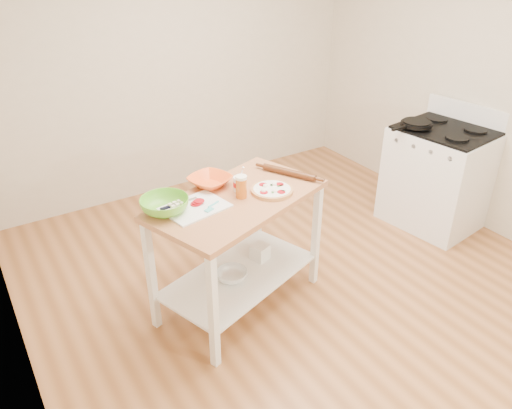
{
  "coord_description": "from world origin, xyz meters",
  "views": [
    {
      "loc": [
        -2.02,
        -2.41,
        2.48
      ],
      "look_at": [
        -0.35,
        0.22,
        0.76
      ],
      "focal_mm": 35.0,
      "sensor_mm": 36.0,
      "label": 1
    }
  ],
  "objects": [
    {
      "name": "gas_stove",
      "position": [
        1.65,
        0.21,
        0.47
      ],
      "size": [
        0.79,
        0.89,
        1.11
      ],
      "rotation": [
        0.0,
        0.0,
        0.13
      ],
      "color": "silver",
      "rests_on": "ground"
    },
    {
      "name": "pizza",
      "position": [
        -0.29,
        0.1,
        0.92
      ],
      "size": [
        0.29,
        0.29,
        0.05
      ],
      "rotation": [
        0.0,
        0.0,
        -0.0
      ],
      "color": "tan",
      "rests_on": "prep_island"
    },
    {
      "name": "cutting_board",
      "position": [
        -0.84,
        0.18,
        0.91
      ],
      "size": [
        0.45,
        0.36,
        0.04
      ],
      "rotation": [
        0.0,
        0.0,
        0.17
      ],
      "color": "white",
      "rests_on": "prep_island"
    },
    {
      "name": "rolling_pin",
      "position": [
        -0.04,
        0.25,
        0.92
      ],
      "size": [
        0.24,
        0.4,
        0.05
      ],
      "primitive_type": "cylinder",
      "rotation": [
        1.57,
        0.0,
        0.48
      ],
      "color": "#512912",
      "rests_on": "prep_island"
    },
    {
      "name": "prep_island",
      "position": [
        -0.53,
        0.16,
        0.65
      ],
      "size": [
        1.37,
        1.02,
        0.9
      ],
      "rotation": [
        0.0,
        0.0,
        0.32
      ],
      "color": "#B17348",
      "rests_on": "ground"
    },
    {
      "name": "spatula",
      "position": [
        -0.75,
        0.11,
        0.92
      ],
      "size": [
        0.14,
        0.1,
        0.01
      ],
      "rotation": [
        0.0,
        0.0,
        0.37
      ],
      "color": "#54C8CD",
      "rests_on": "cutting_board"
    },
    {
      "name": "knife",
      "position": [
        -0.95,
        0.26,
        0.92
      ],
      "size": [
        0.27,
        0.05,
        0.01
      ],
      "rotation": [
        0.0,
        0.0,
        0.06
      ],
      "color": "silver",
      "rests_on": "cutting_board"
    },
    {
      "name": "yogurt_tub",
      "position": [
        -0.47,
        0.24,
        0.95
      ],
      "size": [
        0.09,
        0.09,
        0.18
      ],
      "color": "white",
      "rests_on": "prep_island"
    },
    {
      "name": "shelf_bin",
      "position": [
        -0.29,
        0.24,
        0.32
      ],
      "size": [
        0.15,
        0.15,
        0.12
      ],
      "primitive_type": "cube",
      "rotation": [
        0.0,
        0.0,
        0.32
      ],
      "color": "white",
      "rests_on": "prep_island"
    },
    {
      "name": "skillet",
      "position": [
        1.44,
        0.38,
        0.98
      ],
      "size": [
        0.44,
        0.28,
        0.03
      ],
      "rotation": [
        0.0,
        0.0,
        -0.0
      ],
      "color": "black",
      "rests_on": "gas_stove"
    },
    {
      "name": "orange_bowl",
      "position": [
        -0.6,
        0.42,
        0.93
      ],
      "size": [
        0.36,
        0.36,
        0.07
      ],
      "primitive_type": "imported",
      "rotation": [
        0.0,
        0.0,
        0.35
      ],
      "color": "orange",
      "rests_on": "prep_island"
    },
    {
      "name": "shelf_glass_bowl",
      "position": [
        -0.61,
        0.13,
        0.3
      ],
      "size": [
        0.32,
        0.32,
        0.07
      ],
      "primitive_type": "imported",
      "rotation": [
        0.0,
        0.0,
        0.75
      ],
      "color": "silver",
      "rests_on": "prep_island"
    },
    {
      "name": "room_shell",
      "position": [
        0.0,
        0.0,
        1.35
      ],
      "size": [
        4.04,
        4.54,
        2.74
      ],
      "color": "#A76B3D",
      "rests_on": "ground"
    },
    {
      "name": "beer_pint",
      "position": [
        -0.51,
        0.15,
        0.98
      ],
      "size": [
        0.08,
        0.08,
        0.16
      ],
      "color": "#C55B13",
      "rests_on": "prep_island"
    },
    {
      "name": "green_bowl",
      "position": [
        -1.02,
        0.24,
        0.95
      ],
      "size": [
        0.35,
        0.35,
        0.1
      ],
      "primitive_type": "imported",
      "rotation": [
        0.0,
        0.0,
        0.14
      ],
      "color": "#62B92F",
      "rests_on": "prep_island"
    }
  ]
}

